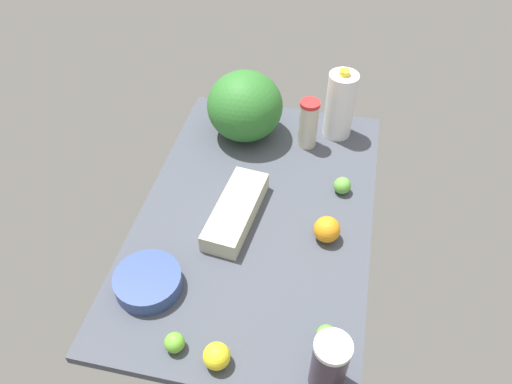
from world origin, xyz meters
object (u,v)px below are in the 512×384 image
at_px(lime_near_front, 175,343).
at_px(lime_far_back, 342,185).
at_px(mixing_bowl, 148,282).
at_px(lime_loose, 326,335).
at_px(milk_jug, 340,105).
at_px(watermelon, 245,106).
at_px(tumbler_cup, 308,124).
at_px(egg_carton, 236,211).
at_px(lemon_beside_bowl, 217,356).
at_px(shaker_bottle, 329,364).
at_px(orange_by_jug, 327,229).

bearing_deg(lime_near_front, lime_far_back, -29.09).
height_order(mixing_bowl, lime_far_back, lime_far_back).
bearing_deg(mixing_bowl, lime_loose, -96.56).
bearing_deg(lime_far_back, milk_jug, 8.93).
bearing_deg(lime_loose, mixing_bowl, 83.44).
relative_size(watermelon, lime_loose, 5.16).
bearing_deg(lime_near_front, tumbler_cup, -13.77).
distance_m(tumbler_cup, egg_carton, 0.46).
xyz_separation_m(lemon_beside_bowl, lime_loose, (0.12, -0.27, -0.01)).
relative_size(shaker_bottle, lime_far_back, 3.16).
xyz_separation_m(milk_jug, shaker_bottle, (-1.00, -0.07, -0.04)).
distance_m(shaker_bottle, lime_near_front, 0.40).
bearing_deg(lime_loose, lime_near_front, 105.28).
bearing_deg(lime_far_back, orange_by_jug, 172.33).
bearing_deg(shaker_bottle, egg_carton, 35.77).
distance_m(lemon_beside_bowl, lime_near_front, 0.12).
height_order(egg_carton, shaker_bottle, shaker_bottle).
distance_m(lemon_beside_bowl, lime_far_back, 0.73).
height_order(milk_jug, orange_by_jug, milk_jug).
bearing_deg(milk_jug, mixing_bowl, 150.97).
height_order(shaker_bottle, lime_near_front, shaker_bottle).
relative_size(milk_jug, lime_far_back, 4.70).
relative_size(milk_jug, watermelon, 0.99).
relative_size(egg_carton, lime_far_back, 5.68).
bearing_deg(milk_jug, shaker_bottle, -175.77).
relative_size(tumbler_cup, orange_by_jug, 2.30).
xyz_separation_m(mixing_bowl, lime_near_front, (-0.16, -0.14, 0.00)).
xyz_separation_m(tumbler_cup, lime_near_front, (-0.90, 0.22, -0.07)).
bearing_deg(tumbler_cup, milk_jug, -48.12).
bearing_deg(lemon_beside_bowl, orange_by_jug, -25.59).
distance_m(lime_near_front, lime_loose, 0.40).
height_order(tumbler_cup, lime_far_back, tumbler_cup).
height_order(mixing_bowl, shaker_bottle, shaker_bottle).
relative_size(milk_jug, mixing_bowl, 1.42).
bearing_deg(egg_carton, lime_near_front, -179.29).
xyz_separation_m(tumbler_cup, watermelon, (0.01, 0.24, 0.03)).
relative_size(watermelon, mixing_bowl, 1.44).
bearing_deg(tumbler_cup, shaker_bottle, -168.94).
bearing_deg(lemon_beside_bowl, egg_carton, 8.19).
xyz_separation_m(mixing_bowl, shaker_bottle, (-0.17, -0.53, 0.07)).
relative_size(watermelon, lime_far_back, 4.77).
bearing_deg(watermelon, mixing_bowl, 171.33).
xyz_separation_m(shaker_bottle, lemon_beside_bowl, (-0.01, 0.28, -0.06)).
relative_size(lemon_beside_bowl, lime_loose, 1.31).
height_order(milk_jug, lime_far_back, milk_jug).
xyz_separation_m(milk_jug, lime_near_front, (-0.99, 0.32, -0.10)).
xyz_separation_m(milk_jug, orange_by_jug, (-0.54, -0.02, -0.09)).
relative_size(egg_carton, mixing_bowl, 1.72).
height_order(lemon_beside_bowl, lime_loose, lemon_beside_bowl).
bearing_deg(mixing_bowl, shaker_bottle, -107.80).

